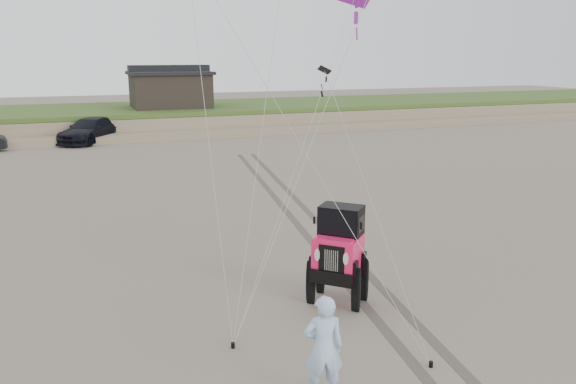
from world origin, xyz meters
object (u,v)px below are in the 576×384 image
Objects in this scene: jeep at (338,265)px; man at (323,348)px; cabin at (170,88)px; truck_c at (90,130)px.

man is (-1.94, -3.45, 0.01)m from jeep.
cabin reaches higher than jeep.
cabin is at bearing -82.59° from man.
cabin is 35.15m from jeep.
truck_c is 2.96× the size of man.
man is (2.70, -32.81, 0.13)m from truck_c.
jeep is 3.96m from man.
man is at bearing -75.38° from jeep.
truck_c is 29.73m from jeep.
truck_c is 32.92m from man.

